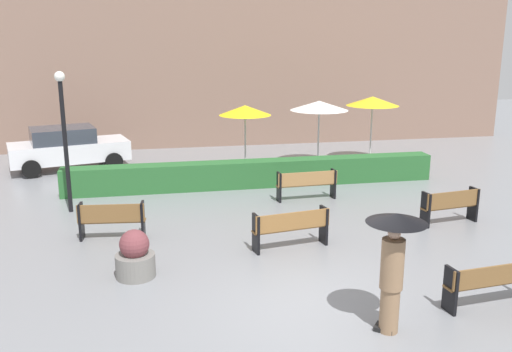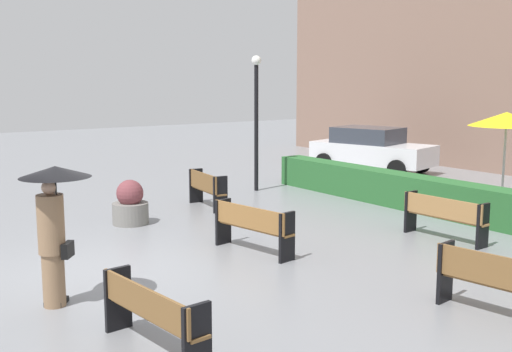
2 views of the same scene
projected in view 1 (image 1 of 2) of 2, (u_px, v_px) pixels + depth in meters
ground_plane at (314, 305)px, 10.16m from camera, size 60.00×60.00×0.00m
bench_mid_center at (291, 226)px, 12.77m from camera, size 1.87×0.66×0.91m
bench_back_row at (307, 183)px, 16.60m from camera, size 1.86×0.44×0.89m
bench_far_right at (451, 204)px, 14.47m from camera, size 1.66×0.58×0.91m
bench_near_right at (494, 281)px, 10.02m from camera, size 1.91×0.55×0.84m
bench_far_left at (112, 218)px, 13.37m from camera, size 1.62×0.53×0.91m
pedestrian_with_umbrella at (393, 256)px, 8.99m from camera, size 1.00×1.00×2.05m
planter_pot at (135, 257)px, 11.28m from camera, size 0.81×0.81×1.01m
lamp_post at (64, 128)px, 15.02m from camera, size 0.28×0.28×3.91m
patio_umbrella_yellow at (245, 110)px, 19.59m from camera, size 1.86×1.86×2.44m
patio_umbrella_white at (319, 106)px, 20.47m from camera, size 2.16×2.16×2.49m
patio_umbrella_yellow_far at (373, 101)px, 21.08m from camera, size 2.01×2.01×2.58m
hedge_strip at (254, 174)px, 18.14m from camera, size 12.19×0.70×0.86m
building_facade at (210, 42)px, 24.25m from camera, size 28.00×1.20×9.13m
parked_car at (68, 147)px, 20.45m from camera, size 4.51×2.79×1.57m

